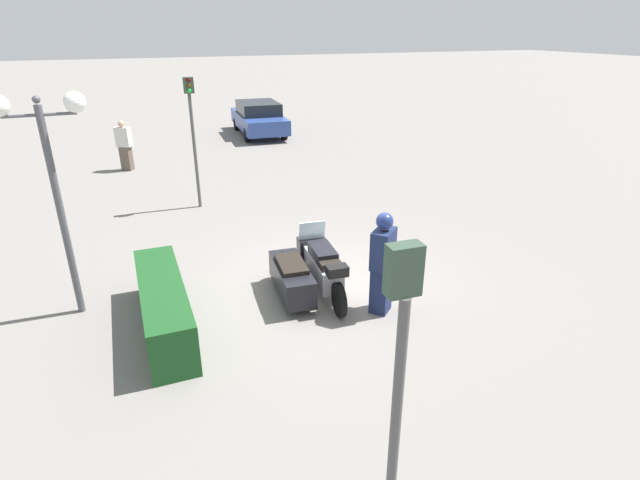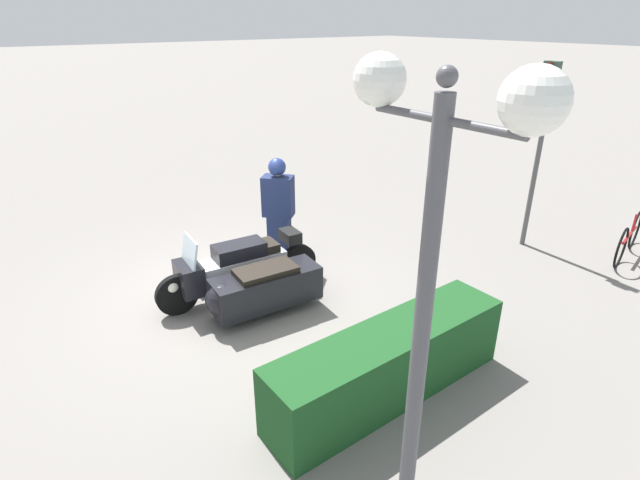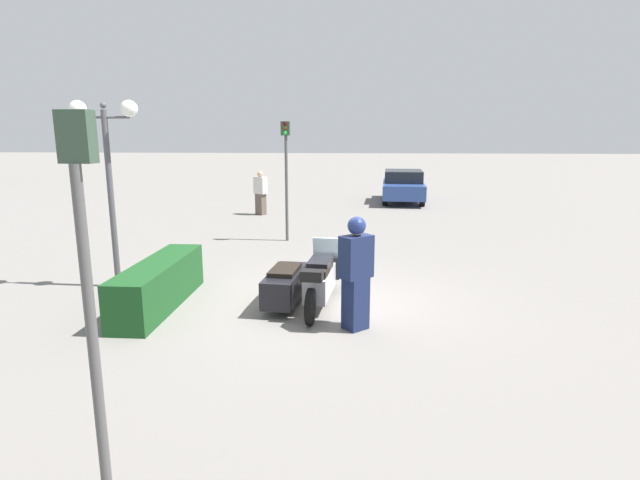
{
  "view_description": "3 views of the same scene",
  "coord_description": "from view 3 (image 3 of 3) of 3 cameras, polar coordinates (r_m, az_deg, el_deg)",
  "views": [
    {
      "loc": [
        -8.09,
        3.27,
        4.74
      ],
      "look_at": [
        -0.37,
        0.17,
        1.15
      ],
      "focal_mm": 28.0,
      "sensor_mm": 36.0,
      "label": 1
    },
    {
      "loc": [
        2.91,
        6.2,
        4.0
      ],
      "look_at": [
        -1.01,
        0.92,
        1.04
      ],
      "focal_mm": 28.0,
      "sensor_mm": 36.0,
      "label": 2
    },
    {
      "loc": [
        -9.08,
        -0.61,
        3.14
      ],
      "look_at": [
        0.09,
        0.05,
        1.2
      ],
      "focal_mm": 28.0,
      "sensor_mm": 36.0,
      "label": 3
    }
  ],
  "objects": [
    {
      "name": "officer_rider",
      "position": [
        8.09,
        4.14,
        -3.51
      ],
      "size": [
        0.57,
        0.59,
        1.88
      ],
      "rotation": [
        0.0,
        0.0,
        0.73
      ],
      "color": "#192347",
      "rests_on": "ground"
    },
    {
      "name": "parked_car_background",
      "position": [
        24.19,
        9.48,
        6.16
      ],
      "size": [
        4.74,
        2.18,
        1.5
      ],
      "rotation": [
        0.0,
        0.0,
        -0.06
      ],
      "color": "#2D478C",
      "rests_on": "ground"
    },
    {
      "name": "pedestrian_bystander",
      "position": [
        20.1,
        -6.81,
        5.36
      ],
      "size": [
        0.51,
        0.58,
        1.74
      ],
      "rotation": [
        0.0,
        0.0,
        -0.53
      ],
      "color": "brown",
      "rests_on": "ground"
    },
    {
      "name": "police_motorcycle",
      "position": [
        9.44,
        -1.97,
        -4.58
      ],
      "size": [
        2.62,
        1.37,
        1.15
      ],
      "rotation": [
        0.0,
        0.0,
        -0.09
      ],
      "color": "black",
      "rests_on": "ground"
    },
    {
      "name": "traffic_light_near",
      "position": [
        14.83,
        -3.9,
        8.68
      ],
      "size": [
        0.23,
        0.26,
        3.52
      ],
      "rotation": [
        0.0,
        0.0,
        3.11
      ],
      "color": "#4C4C4C",
      "rests_on": "ground"
    },
    {
      "name": "ground_plane",
      "position": [
        9.62,
        0.26,
        -7.12
      ],
      "size": [
        160.0,
        160.0,
        0.0
      ],
      "primitive_type": "plane",
      "color": "slate"
    },
    {
      "name": "traffic_light_far",
      "position": [
        4.37,
        -25.13,
        -1.72
      ],
      "size": [
        0.23,
        0.27,
        3.32
      ],
      "rotation": [
        0.0,
        0.0,
        -0.05
      ],
      "color": "#4C4C4C",
      "rests_on": "ground"
    },
    {
      "name": "hedge_bush_curbside",
      "position": [
        9.76,
        -17.89,
        -4.82
      ],
      "size": [
        3.06,
        0.7,
        0.85
      ],
      "primitive_type": "cube",
      "color": "#19471E",
      "rests_on": "ground"
    },
    {
      "name": "twin_lamp_post",
      "position": [
        10.98,
        -23.2,
        9.79
      ],
      "size": [
        0.33,
        1.38,
        3.81
      ],
      "color": "#4C4C51",
      "rests_on": "ground"
    }
  ]
}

